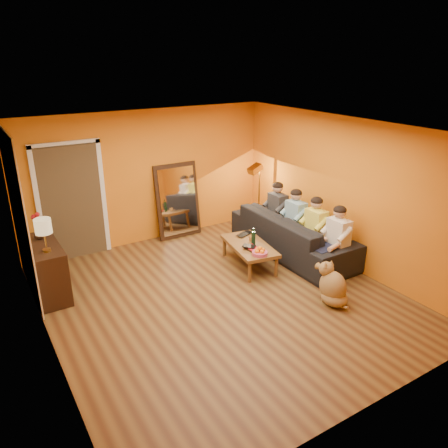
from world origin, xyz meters
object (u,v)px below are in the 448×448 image
person_mid_left (315,229)px  wine_bottle (253,236)px  sideboard (47,269)px  floor_lamp (259,199)px  dog (333,283)px  vase (39,234)px  coffee_table (249,255)px  tumbler (251,238)px  mirror_frame (178,201)px  sofa (293,234)px  laptop (246,235)px  person_far_right (277,212)px  table_lamp (44,235)px  person_far_left (338,240)px  person_mid_right (295,220)px

person_mid_left → wine_bottle: (-1.09, 0.38, -0.03)m
sideboard → floor_lamp: bearing=5.2°
dog → vase: vase is taller
coffee_table → tumbler: (0.12, 0.12, 0.25)m
wine_bottle → tumbler: wine_bottle is taller
mirror_frame → sofa: size_ratio=0.57×
mirror_frame → wine_bottle: 2.06m
dog → vase: 4.59m
person_mid_left → laptop: 1.25m
mirror_frame → tumbler: (0.56, -1.82, -0.30)m
vase → mirror_frame: bearing=16.6°
mirror_frame → wine_bottle: bearing=-76.1°
sofa → person_far_right: size_ratio=2.18×
floor_lamp → wine_bottle: floor_lamp is taller
table_lamp → person_mid_left: 4.51m
laptop → wine_bottle: bearing=-128.2°
wine_bottle → sideboard: bearing=164.5°
coffee_table → person_far_right: person_far_right is taller
person_far_right → wine_bottle: (-1.09, -0.72, -0.03)m
table_lamp → person_far_left: size_ratio=0.42×
tumbler → coffee_table: bearing=-135.0°
floor_lamp → vase: size_ratio=8.33×
person_far_left → tumbler: size_ratio=13.72×
floor_lamp → tumbler: bearing=-139.2°
dog → wine_bottle: bearing=76.9°
person_mid_right → sofa: bearing=-142.4°
person_mid_left → laptop: size_ratio=3.47×
floor_lamp → person_mid_left: bearing=-97.1°
sofa → person_far_left: 1.03m
laptop → mirror_frame: bearing=91.2°
person_far_left → wine_bottle: bearing=139.3°
floor_lamp → table_lamp: bearing=-179.1°
mirror_frame → sideboard: (-2.79, -1.08, -0.34)m
sofa → person_far_left: size_ratio=2.18×
sideboard → table_lamp: (0.00, -0.30, 0.68)m
wine_bottle → vase: 3.50m
dog → person_far_left: 1.10m
sofa → person_far_right: (0.13, 0.65, 0.22)m
person_far_right → mirror_frame: bearing=141.1°
sideboard → sofa: (4.24, -0.84, -0.04)m
laptop → person_far_right: bearing=-2.0°
floor_lamp → person_mid_right: 1.14m
mirror_frame → person_mid_right: size_ratio=1.25×
vase → table_lamp: bearing=-90.0°
coffee_table → person_far_right: bearing=39.7°
person_far_left → person_far_right: (0.00, 1.65, 0.00)m
dog → tumbler: bearing=73.8°
person_mid_left → sideboard: bearing=163.5°
dog → sofa: bearing=45.6°
person_mid_left → laptop: (-0.96, 0.78, -0.18)m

